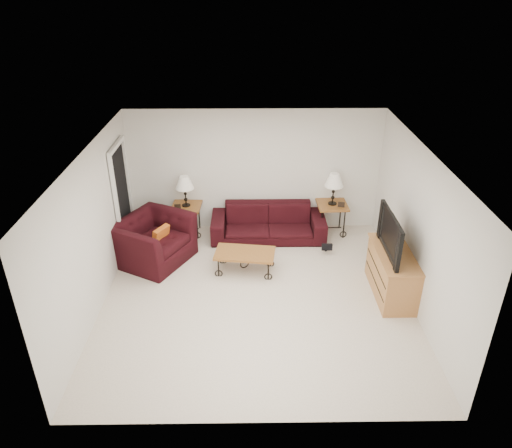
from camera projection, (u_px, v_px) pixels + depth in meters
The scene contains 20 objects.
ground at pixel (257, 297), 7.94m from camera, with size 5.00×5.00×0.00m, color silver.
wall_back at pixel (255, 171), 9.56m from camera, with size 5.00×0.02×2.50m, color silver.
wall_front at pixel (260, 343), 5.14m from camera, with size 5.00×0.02×2.50m, color silver.
wall_left at pixel (94, 232), 7.32m from camera, with size 0.02×5.00×2.50m, color silver.
wall_right at pixel (418, 230), 7.38m from camera, with size 0.02×5.00×2.50m, color silver.
ceiling at pixel (257, 154), 6.77m from camera, with size 5.00×5.00×0.00m, color white.
doorway at pixel (123, 200), 8.89m from camera, with size 0.08×0.94×2.04m, color black.
sofa at pixel (268, 223), 9.57m from camera, with size 2.26×0.89×0.66m, color black.
side_table_left at pixel (187, 220), 9.72m from camera, with size 0.58×0.58×0.63m, color brown.
side_table_right at pixel (331, 218), 9.75m from camera, with size 0.60×0.60×0.65m, color brown.
lamp_left at pixel (185, 191), 9.42m from camera, with size 0.36×0.36×0.63m, color black, non-canonical shape.
lamp_right at pixel (334, 189), 9.44m from camera, with size 0.37×0.37×0.65m, color black, non-canonical shape.
photo_frame_left at pixel (178, 207), 9.41m from camera, with size 0.13×0.02×0.11m, color black.
photo_frame_right at pixel (341, 205), 9.44m from camera, with size 0.13×0.02×0.11m, color black.
coffee_table at pixel (245, 262), 8.53m from camera, with size 1.05×0.57×0.39m, color brown.
armchair at pixel (153, 240), 8.77m from camera, with size 1.29×1.12×0.84m, color black.
throw_pillow at pixel (161, 237), 8.68m from camera, with size 0.38×0.10×0.38m, color #C36119.
tv_stand at pixel (392, 273), 7.85m from camera, with size 0.55×1.31×0.79m, color #A86B3E.
television at pixel (397, 234), 7.51m from camera, with size 1.18×0.15×0.68m, color black.
backpack at pixel (326, 242), 9.13m from camera, with size 0.31×0.24×0.40m, color black.
Camera 1 is at (-0.10, -6.45, 4.79)m, focal length 33.60 mm.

